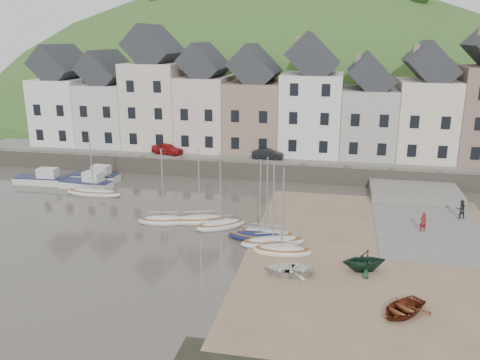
% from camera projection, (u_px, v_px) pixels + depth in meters
% --- Properties ---
extents(ground, '(160.00, 160.00, 0.00)m').
position_uv_depth(ground, '(223.00, 242.00, 36.02)').
color(ground, '#443E36').
rests_on(ground, ground).
extents(quay_land, '(90.00, 30.00, 1.50)m').
position_uv_depth(quay_land, '(279.00, 143.00, 65.91)').
color(quay_land, '#335421').
rests_on(quay_land, ground).
extents(quay_street, '(70.00, 7.00, 0.10)m').
position_uv_depth(quay_street, '(266.00, 157.00, 54.87)').
color(quay_street, slate).
rests_on(quay_street, quay_land).
extents(seawall, '(70.00, 1.20, 1.80)m').
position_uv_depth(seawall, '(261.00, 171.00, 51.76)').
color(seawall, slate).
rests_on(seawall, ground).
extents(beach, '(18.00, 26.00, 0.06)m').
position_uv_depth(beach, '(379.00, 254.00, 33.86)').
color(beach, '#796049').
rests_on(beach, ground).
extents(slipway, '(8.00, 18.00, 0.12)m').
position_uv_depth(slipway, '(423.00, 218.00, 40.60)').
color(slipway, slate).
rests_on(slipway, ground).
extents(hillside, '(134.40, 84.00, 84.00)m').
position_uv_depth(hillside, '(270.00, 206.00, 98.42)').
color(hillside, '#335421').
rests_on(hillside, ground).
extents(townhouse_terrace, '(61.05, 8.00, 13.93)m').
position_uv_depth(townhouse_terrace, '(287.00, 102.00, 56.22)').
color(townhouse_terrace, silver).
rests_on(townhouse_terrace, quay_land).
extents(sailboat_0, '(5.52, 1.52, 6.32)m').
position_uv_depth(sailboat_0, '(94.00, 193.00, 46.60)').
color(sailboat_0, silver).
rests_on(sailboat_0, ground).
extents(sailboat_1, '(4.42, 2.29, 6.32)m').
position_uv_depth(sailboat_1, '(164.00, 220.00, 39.54)').
color(sailboat_1, silver).
rests_on(sailboat_1, ground).
extents(sailboat_2, '(4.96, 2.93, 6.32)m').
position_uv_depth(sailboat_2, '(200.00, 220.00, 39.68)').
color(sailboat_2, beige).
rests_on(sailboat_2, ground).
extents(sailboat_3, '(4.16, 3.58, 6.32)m').
position_uv_depth(sailboat_3, '(221.00, 225.00, 38.59)').
color(sailboat_3, silver).
rests_on(sailboat_3, ground).
extents(sailboat_4, '(4.43, 1.77, 6.32)m').
position_uv_depth(sailboat_4, '(267.00, 234.00, 36.82)').
color(sailboat_4, silver).
rests_on(sailboat_4, ground).
extents(sailboat_5, '(4.93, 1.78, 6.32)m').
position_uv_depth(sailboat_5, '(260.00, 237.00, 36.23)').
color(sailboat_5, '#141B3F').
rests_on(sailboat_5, ground).
extents(sailboat_6, '(4.92, 3.05, 6.32)m').
position_uv_depth(sailboat_6, '(273.00, 242.00, 35.40)').
color(sailboat_6, silver).
rests_on(sailboat_6, ground).
extents(sailboat_7, '(4.18, 1.79, 6.32)m').
position_uv_depth(sailboat_7, '(282.00, 250.00, 33.93)').
color(sailboat_7, beige).
rests_on(sailboat_7, ground).
extents(motorboat_0, '(5.38, 2.25, 1.70)m').
position_uv_depth(motorboat_0, '(88.00, 183.00, 48.64)').
color(motorboat_0, silver).
rests_on(motorboat_0, ground).
extents(motorboat_1, '(5.55, 2.04, 1.70)m').
position_uv_depth(motorboat_1, '(43.00, 179.00, 50.06)').
color(motorboat_1, silver).
rests_on(motorboat_1, ground).
extents(motorboat_2, '(5.04, 1.82, 1.70)m').
position_uv_depth(motorboat_2, '(96.00, 176.00, 51.09)').
color(motorboat_2, silver).
rests_on(motorboat_2, ground).
extents(rowboat_white, '(3.30, 2.53, 0.64)m').
position_uv_depth(rowboat_white, '(288.00, 269.00, 30.93)').
color(rowboat_white, silver).
rests_on(rowboat_white, beach).
extents(rowboat_green, '(3.37, 3.13, 1.46)m').
position_uv_depth(rowboat_green, '(364.00, 260.00, 31.21)').
color(rowboat_green, '#163222').
rests_on(rowboat_green, beach).
extents(rowboat_red, '(3.70, 3.82, 0.65)m').
position_uv_depth(rowboat_red, '(403.00, 308.00, 26.41)').
color(rowboat_red, maroon).
rests_on(rowboat_red, beach).
extents(person_red, '(0.64, 0.52, 1.53)m').
position_uv_depth(person_red, '(423.00, 222.00, 37.45)').
color(person_red, maroon).
rests_on(person_red, slipway).
extents(person_dark, '(0.85, 0.71, 1.55)m').
position_uv_depth(person_dark, '(461.00, 209.00, 40.18)').
color(person_dark, black).
rests_on(person_dark, slipway).
extents(car_left, '(3.95, 2.35, 1.26)m').
position_uv_depth(car_left, '(167.00, 149.00, 55.93)').
color(car_left, maroon).
rests_on(car_left, quay_street).
extents(car_right, '(3.46, 1.25, 1.13)m').
position_uv_depth(car_right, '(268.00, 154.00, 53.70)').
color(car_right, black).
rests_on(car_right, quay_street).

